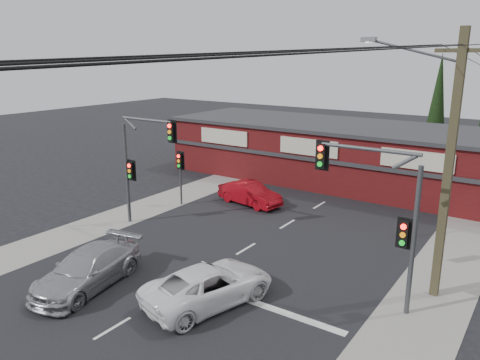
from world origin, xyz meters
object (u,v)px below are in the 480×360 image
Objects in this scene: red_sedan at (250,194)px; white_suv at (209,285)px; silver_suv at (87,269)px; shop_building at (345,153)px; utility_pole at (446,159)px.

white_suv is at bearing -144.98° from red_sedan.
silver_suv is 12.64m from red_sedan.
red_sedan is at bearing -107.44° from shop_building.
white_suv reaches higher than red_sedan.
silver_suv is 21.35m from shop_building.
shop_building is (2.69, 8.56, 1.43)m from red_sedan.
shop_building is (-2.62, 19.41, 1.41)m from white_suv.
red_sedan is 9.09m from shop_building.
utility_pole reaches higher than white_suv.
red_sedan is 0.16× the size of shop_building.
shop_building is at bearing 73.69° from silver_suv.
shop_building reaches higher than white_suv.
white_suv is 9.82m from utility_pole.
red_sedan is 14.03m from utility_pole.
silver_suv is 0.19× the size of shop_building.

